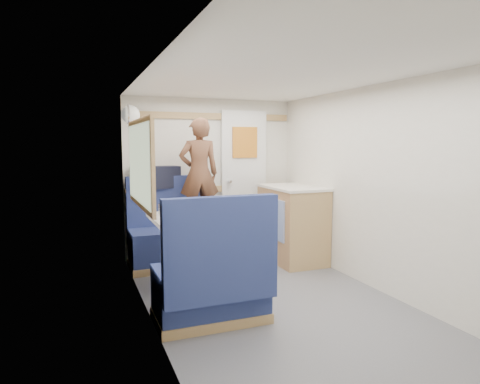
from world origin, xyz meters
name	(u,v)px	position (x,y,z in m)	size (l,w,h in m)	color
floor	(293,317)	(0.00, 0.00, 0.00)	(4.50, 4.50, 0.00)	#515156
ceiling	(296,70)	(0.00, 0.00, 2.00)	(4.50, 4.50, 0.00)	silver
wall_back	(211,177)	(0.00, 2.25, 1.00)	(2.20, 0.02, 2.00)	silver
wall_left	(157,205)	(-1.10, 0.00, 1.00)	(0.02, 4.50, 2.00)	silver
wall_right	(403,192)	(1.10, 0.00, 1.00)	(0.02, 4.50, 2.00)	silver
oak_trim_low	(211,189)	(0.00, 2.23, 0.85)	(2.15, 0.02, 0.08)	#A7784B
oak_trim_high	(211,116)	(0.00, 2.23, 1.78)	(2.15, 0.02, 0.08)	#A7784B
side_window	(139,164)	(-1.08, 1.00, 1.25)	(0.04, 1.30, 0.72)	#929D85
rear_door	(244,179)	(0.45, 2.22, 0.97)	(0.62, 0.12, 1.86)	white
dinette_table	(186,233)	(-0.65, 1.00, 0.57)	(0.62, 0.92, 0.72)	white
bench_far	(168,241)	(-0.65, 1.86, 0.30)	(0.90, 0.59, 1.05)	navy
bench_near	(213,287)	(-0.65, 0.14, 0.30)	(0.90, 0.59, 1.05)	navy
ledge	(163,190)	(-0.65, 2.12, 0.88)	(0.90, 0.14, 0.04)	#A7784B
dome_light	(131,115)	(-1.04, 1.85, 1.75)	(0.20, 0.20, 0.20)	white
galley_counter	(292,223)	(0.82, 1.55, 0.47)	(0.57, 0.92, 0.92)	#A7784B
person	(199,173)	(-0.29, 1.79, 1.09)	(0.47, 0.31, 1.28)	brown
duffel_bag	(156,177)	(-0.73, 2.12, 1.03)	(0.55, 0.26, 0.26)	black
tray	(210,221)	(-0.50, 0.69, 0.73)	(0.26, 0.34, 0.02)	white
orange_fruit	(207,215)	(-0.49, 0.79, 0.77)	(0.07, 0.07, 0.07)	orange
cheese_block	(188,218)	(-0.68, 0.79, 0.75)	(0.09, 0.06, 0.03)	#E1D182
wine_glass	(172,207)	(-0.80, 0.93, 0.84)	(0.08, 0.08, 0.17)	white
tumbler_left	(167,217)	(-0.88, 0.78, 0.77)	(0.07, 0.07, 0.11)	white
tumbler_mid	(162,209)	(-0.83, 1.28, 0.77)	(0.07, 0.07, 0.11)	silver
tumbler_right	(180,209)	(-0.66, 1.15, 0.78)	(0.07, 0.07, 0.12)	white
beer_glass	(206,211)	(-0.45, 0.98, 0.78)	(0.07, 0.07, 0.11)	#905C15
pepper_grinder	(185,211)	(-0.63, 1.09, 0.77)	(0.04, 0.04, 0.10)	black
bread_loaf	(199,206)	(-0.43, 1.32, 0.77)	(0.14, 0.25, 0.11)	brown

